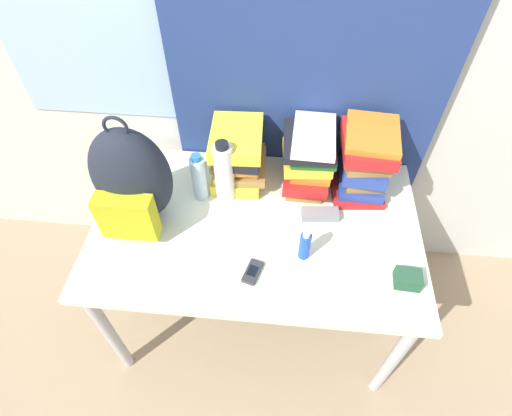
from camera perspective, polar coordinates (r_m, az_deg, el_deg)
ground_plane at (r=2.10m, az=-1.15°, el=-23.99°), size 12.00×12.00×0.00m
wall_back at (r=1.67m, az=1.55°, el=22.31°), size 6.00×0.06×2.50m
curtain_blue at (r=1.62m, az=7.79°, el=20.97°), size 1.12×0.04×2.50m
desk at (r=1.68m, az=0.00°, el=-4.03°), size 1.32×0.81×0.75m
backpack at (r=1.56m, az=-17.38°, el=3.84°), size 0.30×0.27×0.49m
book_stack_left at (r=1.70m, az=-2.50°, el=7.50°), size 0.24×0.29×0.26m
book_stack_center at (r=1.69m, az=7.54°, el=6.96°), size 0.22×0.29×0.27m
book_stack_right at (r=1.71m, az=15.20°, el=6.62°), size 0.25×0.29×0.30m
water_bottle at (r=1.65m, az=-8.13°, el=4.30°), size 0.06×0.06×0.23m
sports_bottle at (r=1.62m, az=-4.58°, el=5.06°), size 0.08×0.08×0.30m
sunscreen_bottle at (r=1.48m, az=6.99°, el=-5.29°), size 0.04×0.04×0.15m
cell_phone at (r=1.48m, az=-0.49°, el=-9.12°), size 0.08×0.11×0.02m
sunglasses_case at (r=1.65m, az=9.14°, el=-0.89°), size 0.15×0.07×0.04m
camera_pouch at (r=1.54m, az=20.87°, el=-9.45°), size 0.09×0.08×0.05m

